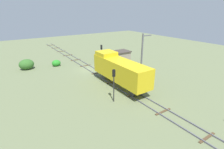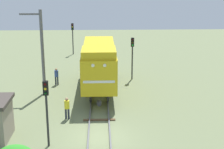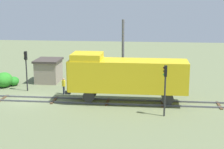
% 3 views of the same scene
% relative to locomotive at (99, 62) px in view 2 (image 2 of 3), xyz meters
% --- Properties ---
extents(ground_plane, '(94.48, 94.48, 0.00)m').
position_rel_locomotive_xyz_m(ground_plane, '(0.00, -9.62, -2.77)').
color(ground_plane, '#66704C').
extents(railway_track, '(2.40, 62.99, 0.16)m').
position_rel_locomotive_xyz_m(railway_track, '(0.00, -9.62, -2.70)').
color(railway_track, '#595960').
rests_on(railway_track, ground).
extents(locomotive, '(2.90, 11.60, 4.60)m').
position_rel_locomotive_xyz_m(locomotive, '(0.00, 0.00, 0.00)').
color(locomotive, gold).
rests_on(locomotive, railway_track).
extents(traffic_signal_near, '(0.32, 0.34, 4.31)m').
position_rel_locomotive_xyz_m(traffic_signal_near, '(-3.20, -10.86, 0.22)').
color(traffic_signal_near, '#262628').
rests_on(traffic_signal_near, ground).
extents(traffic_signal_mid, '(0.32, 0.34, 4.37)m').
position_rel_locomotive_xyz_m(traffic_signal_mid, '(3.40, 3.51, 0.26)').
color(traffic_signal_mid, '#262628').
rests_on(traffic_signal_mid, ground).
extents(traffic_signal_far, '(0.32, 0.34, 4.24)m').
position_rel_locomotive_xyz_m(traffic_signal_far, '(-3.60, 15.72, 0.17)').
color(traffic_signal_far, '#262628').
rests_on(traffic_signal_far, ground).
extents(worker_near_track, '(0.38, 0.38, 1.70)m').
position_rel_locomotive_xyz_m(worker_near_track, '(-2.40, -6.63, -1.78)').
color(worker_near_track, '#262B38').
rests_on(worker_near_track, ground).
extents(worker_by_signal, '(0.38, 0.38, 1.70)m').
position_rel_locomotive_xyz_m(worker_by_signal, '(-4.20, 1.86, -1.78)').
color(worker_by_signal, '#262B38').
rests_on(worker_by_signal, ground).
extents(catenary_mast, '(1.94, 0.28, 7.62)m').
position_rel_locomotive_xyz_m(catenary_mast, '(-5.06, -0.66, 1.28)').
color(catenary_mast, '#595960').
rests_on(catenary_mast, ground).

